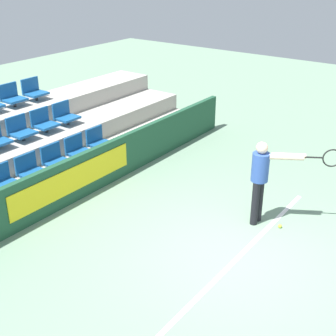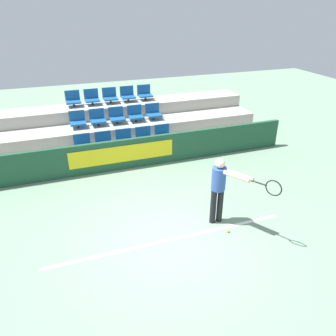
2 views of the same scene
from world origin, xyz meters
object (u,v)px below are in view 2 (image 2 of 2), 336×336
at_px(stadium_chair_10, 73,100).
at_px(stadium_chair_14, 145,93).
at_px(stadium_chair_5, 78,120).
at_px(stadium_chair_11, 92,98).
at_px(stadium_chair_2, 124,139).
at_px(stadium_chair_4, 163,134).
at_px(stadium_chair_1, 104,141).
at_px(tennis_ball, 228,231).
at_px(stadium_chair_3, 144,136).
at_px(stadium_chair_8, 135,114).
at_px(tennis_player, 221,186).
at_px(stadium_chair_7, 117,116).
at_px(stadium_chair_6, 97,118).
at_px(stadium_chair_9, 153,112).
at_px(stadium_chair_0, 83,144).
at_px(stadium_chair_13, 128,95).
at_px(stadium_chair_12, 110,96).

xyz_separation_m(stadium_chair_10, stadium_chair_14, (2.49, 0.00, 0.00)).
distance_m(stadium_chair_5, stadium_chair_11, 1.26).
distance_m(stadium_chair_2, stadium_chair_10, 2.52).
height_order(stadium_chair_2, stadium_chair_4, same).
bearing_deg(stadium_chair_1, stadium_chair_10, 106.94).
bearing_deg(stadium_chair_4, tennis_ball, -90.29).
distance_m(stadium_chair_3, stadium_chair_8, 1.10).
bearing_deg(stadium_chair_1, stadium_chair_2, 0.00).
bearing_deg(tennis_player, stadium_chair_7, 72.37).
xyz_separation_m(stadium_chair_6, stadium_chair_8, (1.25, 0.00, 0.00)).
bearing_deg(stadium_chair_9, stadium_chair_6, 180.00).
xyz_separation_m(stadium_chair_1, stadium_chair_3, (1.25, 0.00, 0.00)).
height_order(stadium_chair_0, tennis_player, tennis_player).
xyz_separation_m(stadium_chair_2, stadium_chair_13, (0.62, 2.04, 0.80)).
bearing_deg(stadium_chair_8, stadium_chair_7, 180.00).
relative_size(stadium_chair_0, tennis_player, 0.33).
distance_m(stadium_chair_8, stadium_chair_13, 1.10).
height_order(stadium_chair_1, stadium_chair_14, stadium_chair_14).
xyz_separation_m(stadium_chair_2, stadium_chair_4, (1.25, 0.00, 0.00)).
bearing_deg(stadium_chair_5, stadium_chair_11, 58.65).
bearing_deg(stadium_chair_2, stadium_chair_3, 0.00).
bearing_deg(stadium_chair_13, stadium_chair_14, 0.00).
distance_m(stadium_chair_13, tennis_ball, 6.59).
height_order(stadium_chair_2, stadium_chair_10, stadium_chair_10).
bearing_deg(stadium_chair_11, tennis_player, -73.26).
relative_size(stadium_chair_6, stadium_chair_12, 1.00).
distance_m(stadium_chair_7, stadium_chair_12, 1.10).
bearing_deg(stadium_chair_8, stadium_chair_5, 180.00).
distance_m(stadium_chair_0, tennis_player, 4.69).
relative_size(stadium_chair_0, stadium_chair_13, 1.00).
bearing_deg(tennis_ball, stadium_chair_13, 95.35).
distance_m(stadium_chair_12, tennis_ball, 6.67).
distance_m(stadium_chair_10, stadium_chair_12, 1.25).
bearing_deg(stadium_chair_7, stadium_chair_12, 90.00).
height_order(stadium_chair_2, tennis_ball, stadium_chair_2).
bearing_deg(stadium_chair_5, stadium_chair_12, 39.38).
xyz_separation_m(stadium_chair_9, stadium_chair_13, (-0.62, 1.02, 0.40)).
distance_m(stadium_chair_4, stadium_chair_8, 1.26).
distance_m(stadium_chair_7, stadium_chair_14, 1.66).
relative_size(stadium_chair_5, stadium_chair_6, 1.00).
height_order(stadium_chair_10, tennis_ball, stadium_chair_10).
relative_size(stadium_chair_0, stadium_chair_6, 1.00).
xyz_separation_m(stadium_chair_0, stadium_chair_6, (0.62, 1.02, 0.40)).
height_order(stadium_chair_0, stadium_chair_2, same).
xyz_separation_m(stadium_chair_0, stadium_chair_11, (0.62, 2.04, 0.80)).
relative_size(stadium_chair_4, stadium_chair_14, 1.00).
height_order(stadium_chair_8, stadium_chair_14, stadium_chair_14).
distance_m(stadium_chair_4, stadium_chair_13, 2.28).
bearing_deg(stadium_chair_12, stadium_chair_8, -58.65).
xyz_separation_m(stadium_chair_12, tennis_player, (1.19, -6.04, -0.49)).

